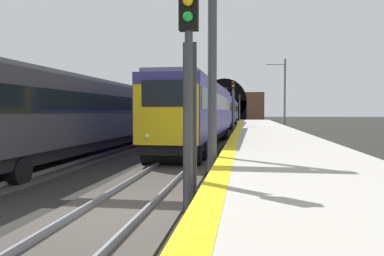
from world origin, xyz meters
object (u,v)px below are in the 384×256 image
Objects in this scene: railway_signal_near at (189,77)px; railway_signal_far at (240,106)px; railway_signal_mid at (233,104)px; overhead_signal_gantry at (75,7)px; train_adjacent_platform at (143,113)px; catenary_mast_far at (284,95)px; train_main_approaching at (219,111)px.

railway_signal_far is (69.46, 0.00, 0.47)m from railway_signal_near.
railway_signal_mid is 24.25m from overhead_signal_gantry.
railway_signal_mid reaches higher than train_adjacent_platform.
catenary_mast_far is at bearing -17.54° from overhead_signal_gantry.
train_main_approaching is at bearing -4.75° from overhead_signal_gantry.
train_adjacent_platform is at bearing -19.11° from train_main_approaching.
railway_signal_far reaches higher than railway_signal_near.
train_main_approaching is at bearing 91.82° from catenary_mast_far.
overhead_signal_gantry reaches higher than train_main_approaching.
railway_signal_mid reaches higher than train_main_approaching.
train_main_approaching is 35.11m from railway_signal_near.
railway_signal_mid is 0.90× the size of railway_signal_far.
railway_signal_near is at bearing 4.38° from train_main_approaching.
railway_signal_mid is (27.91, 0.00, 0.03)m from railway_signal_near.
railway_signal_far is 65.44m from overhead_signal_gantry.
train_adjacent_platform is (-13.68, 5.13, -0.11)m from train_main_approaching.
railway_signal_near is at bearing 171.20° from catenary_mast_far.
catenary_mast_far is at bearing 93.26° from train_main_approaching.
railway_signal_near is (-35.05, -1.80, 0.67)m from train_main_approaching.
railway_signal_far is at bearing -180.00° from railway_signal_mid.
railway_signal_mid is at bearing 15.60° from train_main_approaching.
train_main_approaching is 10.63× the size of railway_signal_mid.
railway_signal_mid is at bearing -10.43° from overhead_signal_gantry.
overhead_signal_gantry is at bearing -133.90° from railway_signal_near.
train_adjacent_platform is at bearing 8.49° from overhead_signal_gantry.
railway_signal_near is 0.54× the size of overhead_signal_gantry.
railway_signal_far is 0.71× the size of catenary_mast_far.
train_main_approaching is at bearing -3.00° from railway_signal_far.
railway_signal_far is (48.08, -6.93, 1.25)m from train_adjacent_platform.
overhead_signal_gantry is (-65.25, 4.37, 2.25)m from railway_signal_far.
railway_signal_near is 69.46m from railway_signal_far.
train_adjacent_platform is at bearing -46.67° from railway_signal_mid.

